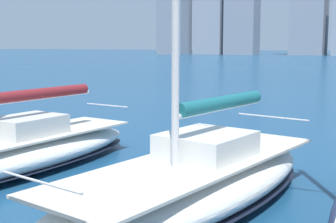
% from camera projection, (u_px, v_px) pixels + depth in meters
% --- Properties ---
extents(sailboat_teal, '(4.35, 9.23, 11.44)m').
position_uv_depth(sailboat_teal, '(194.00, 180.00, 10.35)').
color(sailboat_teal, white).
rests_on(sailboat_teal, ground).
extents(sailboat_maroon, '(3.35, 9.38, 12.53)m').
position_uv_depth(sailboat_maroon, '(14.00, 151.00, 13.34)').
color(sailboat_maroon, white).
rests_on(sailboat_maroon, ground).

